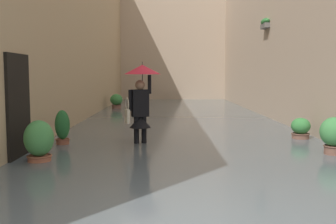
# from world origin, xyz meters

# --- Properties ---
(ground_plane) EXTENTS (60.00, 60.00, 0.00)m
(ground_plane) POSITION_xyz_m (0.00, -10.74, 0.00)
(ground_plane) COLOR #605B56
(flood_water) EXTENTS (7.50, 27.48, 0.20)m
(flood_water) POSITION_xyz_m (0.00, -10.74, 0.10)
(flood_water) COLOR #515B60
(flood_water) RESTS_ON ground_plane
(building_facade_right) EXTENTS (2.04, 25.48, 8.31)m
(building_facade_right) POSITION_xyz_m (4.25, -10.73, 4.16)
(building_facade_right) COLOR tan
(building_facade_right) RESTS_ON ground_plane
(building_facade_far) EXTENTS (10.30, 1.80, 9.18)m
(building_facade_far) POSITION_xyz_m (0.00, -22.38, 4.59)
(building_facade_far) COLOR tan
(building_facade_far) RESTS_ON ground_plane
(person_wading) EXTENTS (0.86, 0.86, 2.10)m
(person_wading) POSITION_xyz_m (1.05, -5.24, 1.38)
(person_wading) COLOR #4C4233
(person_wading) RESTS_ON ground_plane
(potted_plant_near_right) EXTENTS (0.54, 0.54, 0.96)m
(potted_plant_near_right) POSITION_xyz_m (2.82, -3.36, 0.52)
(potted_plant_near_right) COLOR #9E563D
(potted_plant_near_right) RESTS_ON ground_plane
(potted_plant_mid_right) EXTENTS (0.59, 0.59, 0.88)m
(potted_plant_mid_right) POSITION_xyz_m (2.81, -14.72, 0.50)
(potted_plant_mid_right) COLOR brown
(potted_plant_mid_right) RESTS_ON ground_plane
(potted_plant_far_right) EXTENTS (0.34, 0.34, 0.99)m
(potted_plant_far_right) POSITION_xyz_m (2.85, -5.12, 0.52)
(potted_plant_far_right) COLOR brown
(potted_plant_far_right) RESTS_ON ground_plane
(potted_plant_near_left) EXTENTS (0.47, 0.47, 0.72)m
(potted_plant_near_left) POSITION_xyz_m (-2.91, -5.89, 0.38)
(potted_plant_near_left) COLOR brown
(potted_plant_near_left) RESTS_ON ground_plane
(potted_plant_mid_left) EXTENTS (0.55, 0.55, 0.96)m
(potted_plant_mid_left) POSITION_xyz_m (-2.89, -3.92, 0.56)
(potted_plant_mid_left) COLOR brown
(potted_plant_mid_left) RESTS_ON ground_plane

